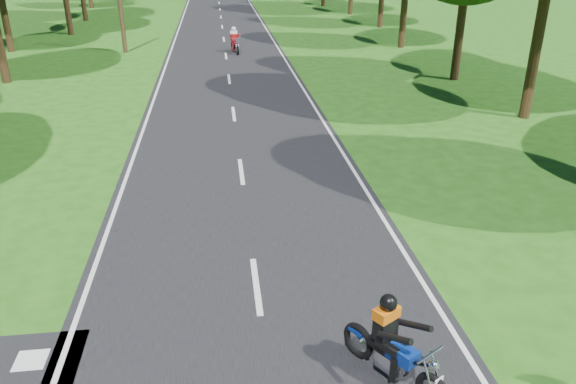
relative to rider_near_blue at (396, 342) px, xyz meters
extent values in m
plane|color=#215212|center=(-1.90, 0.88, -0.76)|extent=(160.00, 160.00, 0.00)
cube|color=black|center=(-1.90, 50.88, -0.75)|extent=(7.00, 140.00, 0.02)
cube|color=silver|center=(-1.90, 2.88, -0.74)|extent=(0.12, 2.00, 0.01)
cube|color=silver|center=(-1.90, 8.88, -0.74)|extent=(0.12, 2.00, 0.01)
cube|color=silver|center=(-1.90, 14.88, -0.74)|extent=(0.12, 2.00, 0.01)
cube|color=silver|center=(-1.90, 20.88, -0.74)|extent=(0.12, 2.00, 0.01)
cube|color=silver|center=(-1.90, 26.88, -0.74)|extent=(0.12, 2.00, 0.01)
cube|color=silver|center=(-1.90, 32.88, -0.74)|extent=(0.12, 2.00, 0.01)
cube|color=silver|center=(-1.90, 38.88, -0.74)|extent=(0.12, 2.00, 0.01)
cube|color=silver|center=(-1.90, 44.88, -0.74)|extent=(0.12, 2.00, 0.01)
cube|color=silver|center=(-1.90, 50.88, -0.74)|extent=(0.12, 2.00, 0.01)
cube|color=silver|center=(-1.90, 56.88, -0.74)|extent=(0.12, 2.00, 0.01)
cube|color=silver|center=(-5.20, 50.88, -0.74)|extent=(0.10, 140.00, 0.01)
cube|color=silver|center=(1.40, 50.88, -0.74)|extent=(0.10, 140.00, 0.01)
cube|color=silver|center=(-5.70, 1.18, -0.74)|extent=(0.50, 0.50, 0.01)
cylinder|color=black|center=(-14.83, 30.06, 1.13)|extent=(0.40, 0.40, 3.79)
cylinder|color=black|center=(-12.72, 36.48, 1.40)|extent=(0.40, 0.40, 4.32)
cylinder|color=black|center=(9.17, 13.08, 1.52)|extent=(0.40, 0.40, 4.56)
cylinder|color=black|center=(9.03, 19.57, 0.98)|extent=(0.40, 0.40, 3.49)
cylinder|color=black|center=(9.17, 28.46, 1.08)|extent=(0.40, 0.40, 3.69)
cylinder|color=black|center=(10.27, 37.29, 1.11)|extent=(0.40, 0.40, 3.74)
camera|label=1|loc=(-2.44, -6.46, 5.51)|focal=35.00mm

